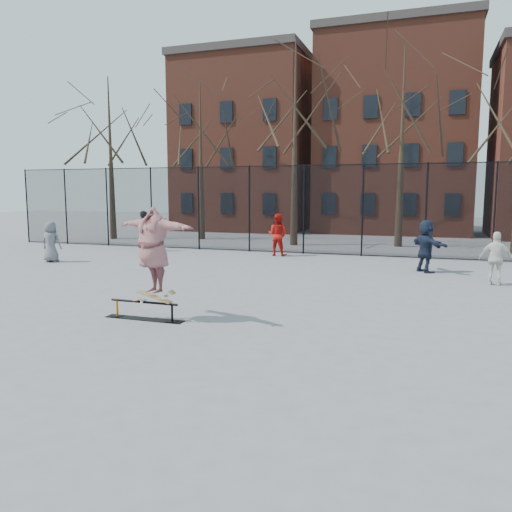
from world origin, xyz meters
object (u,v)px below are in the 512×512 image
(skater, at_px, (153,255))
(bystander_white, at_px, (496,259))
(bystander_red, at_px, (278,235))
(skateboard, at_px, (154,300))
(bystander_navy, at_px, (426,246))
(bystander_black, at_px, (144,231))
(skate_rail, at_px, (144,312))
(bystander_grey, at_px, (51,242))

(skater, relative_size, bystander_white, 1.41)
(bystander_red, xyz_separation_m, bystander_white, (8.21, -4.50, -0.12))
(skateboard, distance_m, bystander_navy, 10.49)
(bystander_black, xyz_separation_m, bystander_navy, (12.63, -2.23, -0.03))
(skater, relative_size, bystander_black, 1.20)
(bystander_black, height_order, bystander_navy, bystander_black)
(bystander_red, height_order, bystander_navy, bystander_red)
(bystander_black, xyz_separation_m, bystander_red, (6.45, 0.41, -0.03))
(skate_rail, xyz_separation_m, bystander_red, (-0.34, 11.52, 0.76))
(skateboard, height_order, bystander_white, bystander_white)
(skater, bearing_deg, skate_rail, -160.61)
(skate_rail, height_order, bystander_red, bystander_red)
(bystander_navy, bearing_deg, bystander_red, 30.08)
(skater, bearing_deg, bystander_white, 62.14)
(skater, xyz_separation_m, bystander_black, (-7.06, 11.12, -0.49))
(skateboard, relative_size, bystander_red, 0.47)
(bystander_white, distance_m, bystander_navy, 2.76)
(bystander_grey, height_order, bystander_black, bystander_black)
(skateboard, xyz_separation_m, bystander_red, (-0.61, 11.52, 0.46))
(skateboard, bearing_deg, bystander_red, 93.04)
(bystander_white, xyz_separation_m, bystander_navy, (-2.03, 1.86, 0.11))
(skate_rail, bearing_deg, bystander_red, 91.71)
(skater, bearing_deg, bystander_red, 112.43)
(bystander_red, bearing_deg, bystander_grey, 37.71)
(skateboard, relative_size, skater, 0.38)
(skater, relative_size, bystander_grey, 1.41)
(skater, bearing_deg, bystander_navy, 77.31)
(bystander_grey, relative_size, bystander_black, 0.85)
(skater, height_order, bystander_white, skater)
(skater, height_order, bystander_grey, skater)
(skate_rail, xyz_separation_m, skater, (0.27, 0.00, 1.29))
(skate_rail, xyz_separation_m, bystander_navy, (5.84, 8.88, 0.76))
(bystander_grey, relative_size, bystander_white, 1.00)
(bystander_red, bearing_deg, bystander_navy, 163.39)
(bystander_navy, bearing_deg, skate_rail, 109.89)
(bystander_black, distance_m, bystander_navy, 12.82)
(bystander_black, bearing_deg, bystander_white, -177.91)
(bystander_red, bearing_deg, bystander_black, 10.11)
(skate_rail, height_order, skateboard, skateboard)
(skate_rail, relative_size, bystander_red, 1.02)
(skate_rail, distance_m, bystander_white, 10.56)
(bystander_grey, xyz_separation_m, bystander_navy, (14.18, 2.21, 0.11))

